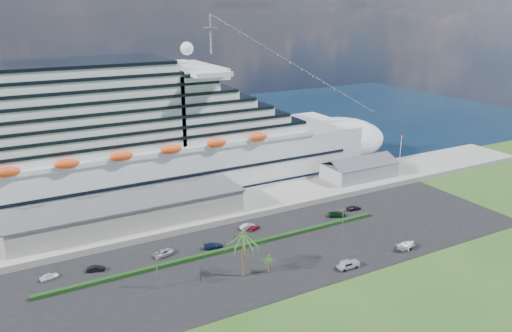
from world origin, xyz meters
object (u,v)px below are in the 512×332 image
pickup_truck (348,265)px  parked_car_3 (214,246)px  boat_trailer (407,245)px  cruise_ship (117,145)px

pickup_truck → parked_car_3: bearing=133.8°
pickup_truck → boat_trailer: size_ratio=0.80×
pickup_truck → boat_trailer: 18.35m
cruise_ship → boat_trailer: size_ratio=29.22×
cruise_ship → parked_car_3: 48.94m
parked_car_3 → pickup_truck: pickup_truck is taller
parked_car_3 → boat_trailer: (40.84, -22.85, 0.52)m
cruise_ship → parked_car_3: (11.10, -44.94, -15.88)m
cruise_ship → boat_trailer: 86.77m
boat_trailer → pickup_truck: bearing=-178.1°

